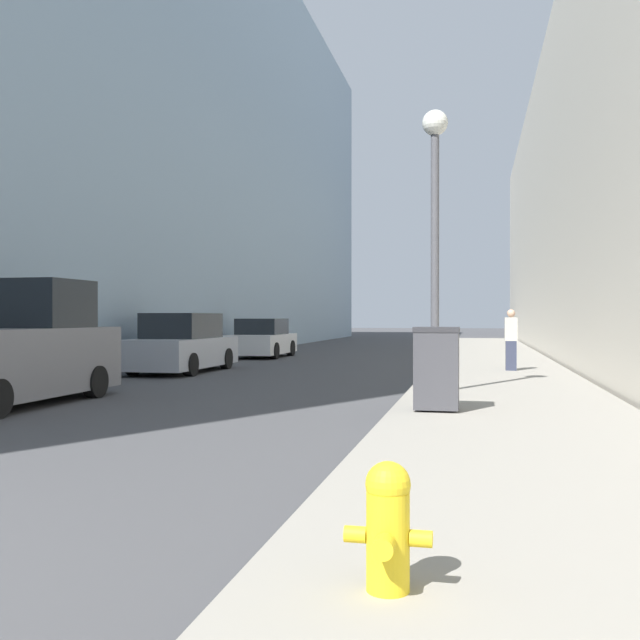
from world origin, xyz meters
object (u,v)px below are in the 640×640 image
object	(u,v)px
trash_bin	(437,368)
pedestrian_on_sidewalk	(511,340)
lamppost	(435,211)
parked_sedan_far	(262,339)
parked_sedan_near	(182,345)
pickup_truck	(9,352)
fire_hydrant	(388,523)

from	to	relation	value
trash_bin	pedestrian_on_sidewalk	distance (m)	9.01
lamppost	parked_sedan_far	bearing A→B (deg)	119.75
parked_sedan_far	pedestrian_on_sidewalk	bearing A→B (deg)	-37.31
pedestrian_on_sidewalk	lamppost	bearing A→B (deg)	-105.61
lamppost	parked_sedan_near	xyz separation A→B (m)	(-7.63, 5.47, -2.89)
trash_bin	parked_sedan_near	world-z (taller)	parked_sedan_near
trash_bin	pedestrian_on_sidewalk	size ratio (longest dim) A/B	0.78
trash_bin	pickup_truck	xyz separation A→B (m)	(-7.77, 0.21, 0.16)
lamppost	parked_sedan_near	size ratio (longest dim) A/B	1.18
pedestrian_on_sidewalk	parked_sedan_far	bearing A→B (deg)	142.69
lamppost	pickup_truck	xyz separation A→B (m)	(-7.59, -2.50, -2.70)
fire_hydrant	trash_bin	bearing A→B (deg)	91.10
pickup_truck	parked_sedan_near	world-z (taller)	pickup_truck
trash_bin	lamppost	size ratio (longest dim) A/B	0.24
pickup_truck	parked_sedan_far	xyz separation A→B (m)	(0.02, 15.75, -0.26)
parked_sedan_far	trash_bin	bearing A→B (deg)	-64.10
fire_hydrant	parked_sedan_near	world-z (taller)	parked_sedan_near
fire_hydrant	pickup_truck	size ratio (longest dim) A/B	0.14
fire_hydrant	lamppost	size ratio (longest dim) A/B	0.13
pickup_truck	pedestrian_on_sidewalk	distance (m)	12.72
lamppost	parked_sedan_near	world-z (taller)	lamppost
fire_hydrant	pickup_truck	distance (m)	11.07
pickup_truck	parked_sedan_far	distance (m)	15.75
parked_sedan_near	pedestrian_on_sidewalk	world-z (taller)	pedestrian_on_sidewalk
pickup_truck	parked_sedan_far	bearing A→B (deg)	89.92
parked_sedan_far	pedestrian_on_sidewalk	size ratio (longest dim) A/B	2.40
fire_hydrant	lamppost	bearing A→B (deg)	91.81
pickup_truck	pedestrian_on_sidewalk	world-z (taller)	pickup_truck
pickup_truck	parked_sedan_far	world-z (taller)	pickup_truck
trash_bin	lamppost	distance (m)	3.94
lamppost	pedestrian_on_sidewalk	size ratio (longest dim) A/B	3.28
fire_hydrant	lamppost	xyz separation A→B (m)	(-0.32, 10.22, 3.17)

